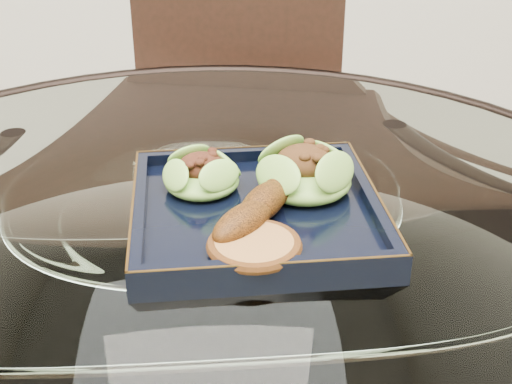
{
  "coord_description": "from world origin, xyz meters",
  "views": [
    {
      "loc": [
        0.02,
        -0.7,
        1.16
      ],
      "look_at": [
        0.06,
        -0.01,
        0.8
      ],
      "focal_mm": 50.0,
      "sensor_mm": 36.0,
      "label": 1
    }
  ],
  "objects": [
    {
      "name": "dining_chair",
      "position": [
        0.03,
        0.5,
        0.53
      ],
      "size": [
        0.49,
        0.49,
        0.96
      ],
      "rotation": [
        0.0,
        0.0,
        -0.2
      ],
      "color": "black",
      "rests_on": "ground"
    },
    {
      "name": "crumb_patty",
      "position": [
        0.05,
        -0.1,
        0.79
      ],
      "size": [
        0.08,
        0.08,
        0.02
      ],
      "primitive_type": "cylinder",
      "rotation": [
        0.0,
        0.0,
        0.0
      ],
      "color": "#B0713A",
      "rests_on": "navy_plate"
    },
    {
      "name": "lettuce_wrap_left",
      "position": [
        -0.0,
        0.04,
        0.8
      ],
      "size": [
        0.1,
        0.1,
        0.03
      ],
      "primitive_type": "ellipsoid",
      "rotation": [
        0.0,
        0.0,
        0.12
      ],
      "color": "#59A42F",
      "rests_on": "navy_plate"
    },
    {
      "name": "navy_plate",
      "position": [
        0.06,
        -0.01,
        0.77
      ],
      "size": [
        0.28,
        0.28,
        0.02
      ],
      "primitive_type": "cube",
      "rotation": [
        0.0,
        0.0,
        0.05
      ],
      "color": "black",
      "rests_on": "dining_table"
    },
    {
      "name": "roasted_plantain",
      "position": [
        0.06,
        -0.03,
        0.8
      ],
      "size": [
        0.12,
        0.17,
        0.03
      ],
      "primitive_type": "ellipsoid",
      "rotation": [
        0.0,
        0.0,
        1.04
      ],
      "color": "#65320A",
      "rests_on": "navy_plate"
    },
    {
      "name": "lettuce_wrap_right",
      "position": [
        0.11,
        0.03,
        0.8
      ],
      "size": [
        0.13,
        0.13,
        0.04
      ],
      "primitive_type": "ellipsoid",
      "rotation": [
        0.0,
        0.0,
        0.28
      ],
      "color": "#569E2E",
      "rests_on": "navy_plate"
    },
    {
      "name": "dining_table",
      "position": [
        -0.0,
        -0.0,
        0.6
      ],
      "size": [
        1.13,
        1.13,
        0.77
      ],
      "color": "white",
      "rests_on": "ground"
    }
  ]
}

